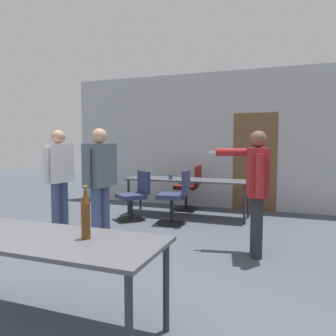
% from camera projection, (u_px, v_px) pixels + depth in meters
% --- Properties ---
extents(back_wall, '(6.39, 0.12, 2.96)m').
position_uv_depth(back_wall, '(206.00, 141.00, 7.28)').
color(back_wall, '#B2B5B7').
rests_on(back_wall, ground_plane).
extents(conference_table_near, '(1.83, 0.73, 0.73)m').
position_uv_depth(conference_table_near, '(45.00, 246.00, 2.45)').
color(conference_table_near, '#4C4C51').
rests_on(conference_table_near, ground_plane).
extents(conference_table_far, '(2.39, 0.68, 0.73)m').
position_uv_depth(conference_table_far, '(187.00, 182.00, 6.36)').
color(conference_table_far, '#4C4C51').
rests_on(conference_table_far, ground_plane).
extents(person_near_casual, '(0.76, 0.76, 1.64)m').
position_uv_depth(person_near_casual, '(99.00, 174.00, 4.76)').
color(person_near_casual, '#3D4C75').
rests_on(person_near_casual, ground_plane).
extents(person_right_polo, '(0.74, 0.71, 1.63)m').
position_uv_depth(person_right_polo, '(58.00, 170.00, 5.30)').
color(person_right_polo, '#3D4C75').
rests_on(person_right_polo, ground_plane).
extents(person_center_tall, '(0.82, 0.63, 1.58)m').
position_uv_depth(person_center_tall, '(256.00, 182.00, 4.08)').
color(person_center_tall, '#28282D').
rests_on(person_center_tall, ground_plane).
extents(office_chair_far_left, '(0.57, 0.52, 0.95)m').
position_uv_depth(office_chair_far_left, '(176.00, 198.00, 5.76)').
color(office_chair_far_left, black).
rests_on(office_chair_far_left, ground_plane).
extents(office_chair_near_pushed, '(0.68, 0.69, 0.90)m').
position_uv_depth(office_chair_near_pushed, '(135.00, 197.00, 6.10)').
color(office_chair_near_pushed, black).
rests_on(office_chair_near_pushed, ground_plane).
extents(office_chair_mid_tucked, '(0.56, 0.52, 0.95)m').
position_uv_depth(office_chair_mid_tucked, '(190.00, 189.00, 6.99)').
color(office_chair_mid_tucked, black).
rests_on(office_chair_mid_tucked, ground_plane).
extents(beer_bottle, '(0.07, 0.07, 0.39)m').
position_uv_depth(beer_bottle, '(86.00, 214.00, 2.39)').
color(beer_bottle, '#563314').
rests_on(beer_bottle, conference_table_near).
extents(drink_cup, '(0.08, 0.08, 0.10)m').
position_uv_depth(drink_cup, '(171.00, 177.00, 6.33)').
color(drink_cup, '#2866A3').
rests_on(drink_cup, conference_table_far).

